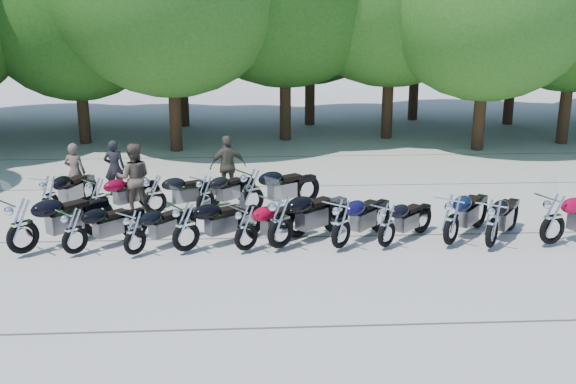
{
  "coord_description": "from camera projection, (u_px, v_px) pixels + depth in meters",
  "views": [
    {
      "loc": [
        -0.82,
        -13.26,
        5.28
      ],
      "look_at": [
        0.0,
        1.5,
        1.1
      ],
      "focal_mm": 42.0,
      "sensor_mm": 36.0,
      "label": 1
    }
  ],
  "objects": [
    {
      "name": "rider_1",
      "position": [
        134.0,
        178.0,
        17.35
      ],
      "size": [
        0.92,
        0.74,
        1.81
      ],
      "primitive_type": "imported",
      "rotation": [
        0.0,
        0.0,
        3.21
      ],
      "color": "brown",
      "rests_on": "ground"
    },
    {
      "name": "motorcycle_13",
      "position": [
        155.0,
        193.0,
        17.05
      ],
      "size": [
        2.19,
        1.55,
        1.2
      ],
      "primitive_type": null,
      "rotation": [
        0.0,
        0.0,
        2.05
      ],
      "color": "black",
      "rests_on": "ground"
    },
    {
      "name": "motorcycle_1",
      "position": [
        74.0,
        230.0,
        14.34
      ],
      "size": [
        1.97,
        1.94,
        1.2
      ],
      "primitive_type": null,
      "rotation": [
        0.0,
        0.0,
        2.34
      ],
      "color": "black",
      "rests_on": "ground"
    },
    {
      "name": "ground",
      "position": [
        292.0,
        261.0,
        14.22
      ],
      "size": [
        90.0,
        90.0,
        0.0
      ],
      "primitive_type": "plane",
      "color": "#A29D93",
      "rests_on": "ground"
    },
    {
      "name": "motorcycle_9",
      "position": [
        493.0,
        223.0,
        14.7
      ],
      "size": [
        1.87,
        2.23,
        1.27
      ],
      "primitive_type": null,
      "rotation": [
        0.0,
        0.0,
        2.52
      ],
      "color": "black",
      "rests_on": "ground"
    },
    {
      "name": "motorcycle_0",
      "position": [
        22.0,
        225.0,
        14.3
      ],
      "size": [
        2.35,
        2.37,
        1.45
      ],
      "primitive_type": null,
      "rotation": [
        0.0,
        0.0,
        2.36
      ],
      "color": "black",
      "rests_on": "ground"
    },
    {
      "name": "motorcycle_14",
      "position": [
        205.0,
        194.0,
        17.09
      ],
      "size": [
        1.9,
        1.95,
        1.18
      ],
      "primitive_type": null,
      "rotation": [
        0.0,
        0.0,
        2.38
      ],
      "color": "black",
      "rests_on": "ground"
    },
    {
      "name": "motorcycle_6",
      "position": [
        341.0,
        223.0,
        14.65
      ],
      "size": [
        2.05,
        2.19,
        1.3
      ],
      "primitive_type": null,
      "rotation": [
        0.0,
        0.0,
        2.42
      ],
      "color": "#0E0C35",
      "rests_on": "ground"
    },
    {
      "name": "motorcycle_15",
      "position": [
        252.0,
        190.0,
        17.05
      ],
      "size": [
        2.46,
        1.94,
        1.38
      ],
      "primitive_type": null,
      "rotation": [
        0.0,
        0.0,
        2.14
      ],
      "color": "black",
      "rests_on": "ground"
    },
    {
      "name": "motorcycle_7",
      "position": [
        387.0,
        224.0,
        14.77
      ],
      "size": [
        1.92,
        1.9,
        1.17
      ],
      "primitive_type": null,
      "rotation": [
        0.0,
        0.0,
        2.35
      ],
      "color": "black",
      "rests_on": "ground"
    },
    {
      "name": "rider_0",
      "position": [
        75.0,
        172.0,
        18.35
      ],
      "size": [
        0.66,
        0.51,
        1.62
      ],
      "primitive_type": "imported",
      "rotation": [
        0.0,
        0.0,
        2.91
      ],
      "color": "brown",
      "rests_on": "ground"
    },
    {
      "name": "motorcycle_2",
      "position": [
        134.0,
        231.0,
        14.31
      ],
      "size": [
        1.8,
        1.95,
        1.15
      ],
      "primitive_type": null,
      "rotation": [
        0.0,
        0.0,
        2.43
      ],
      "color": "black",
      "rests_on": "ground"
    },
    {
      "name": "motorcycle_12",
      "position": [
        98.0,
        197.0,
        16.8
      ],
      "size": [
        1.99,
        1.92,
        1.2
      ],
      "primitive_type": null,
      "rotation": [
        0.0,
        0.0,
        2.32
      ],
      "color": "maroon",
      "rests_on": "ground"
    },
    {
      "name": "motorcycle_10",
      "position": [
        553.0,
        218.0,
        14.87
      ],
      "size": [
        2.53,
        1.57,
        1.37
      ],
      "primitive_type": null,
      "rotation": [
        0.0,
        0.0,
        1.95
      ],
      "color": "maroon",
      "rests_on": "ground"
    },
    {
      "name": "motorcycle_3",
      "position": [
        186.0,
        225.0,
        14.46
      ],
      "size": [
        2.29,
        1.91,
        1.31
      ],
      "primitive_type": null,
      "rotation": [
        0.0,
        0.0,
        2.19
      ],
      "color": "black",
      "rests_on": "ground"
    },
    {
      "name": "motorcycle_4",
      "position": [
        246.0,
        227.0,
        14.53
      ],
      "size": [
        2.08,
        1.86,
        1.21
      ],
      "primitive_type": null,
      "rotation": [
        0.0,
        0.0,
        2.25
      ],
      "color": "#A0051F",
      "rests_on": "ground"
    },
    {
      "name": "tree_2",
      "position": [
        74.0,
        1.0,
        24.72
      ],
      "size": [
        7.31,
        7.31,
        8.97
      ],
      "color": "#3A2614",
      "rests_on": "ground"
    },
    {
      "name": "motorcycle_8",
      "position": [
        452.0,
        218.0,
        14.86
      ],
      "size": [
        2.06,
        2.31,
        1.35
      ],
      "primitive_type": null,
      "rotation": [
        0.0,
        0.0,
        2.46
      ],
      "color": "#0C1835",
      "rests_on": "ground"
    },
    {
      "name": "motorcycle_5",
      "position": [
        280.0,
        220.0,
        14.62
      ],
      "size": [
        2.41,
        2.25,
        1.43
      ],
      "primitive_type": null,
      "rotation": [
        0.0,
        0.0,
        2.29
      ],
      "color": "black",
      "rests_on": "ground"
    },
    {
      "name": "motorcycle_11",
      "position": [
        49.0,
        196.0,
        16.69
      ],
      "size": [
        1.44,
        2.39,
        1.29
      ],
      "primitive_type": null,
      "rotation": [
        0.0,
        0.0,
        2.79
      ],
      "color": "black",
      "rests_on": "ground"
    },
    {
      "name": "rider_2",
      "position": [
        228.0,
        166.0,
        18.75
      ],
      "size": [
        1.09,
        0.64,
        1.74
      ],
      "primitive_type": "imported",
      "rotation": [
        0.0,
        0.0,
        3.36
      ],
      "color": "#504A39",
      "rests_on": "ground"
    },
    {
      "name": "rider_3",
      "position": [
        114.0,
        168.0,
        18.88
      ],
      "size": [
        0.59,
        0.39,
        1.59
      ],
      "primitive_type": "imported",
      "rotation": [
        0.0,
        0.0,
        3.16
      ],
      "color": "black",
      "rests_on": "ground"
    }
  ]
}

